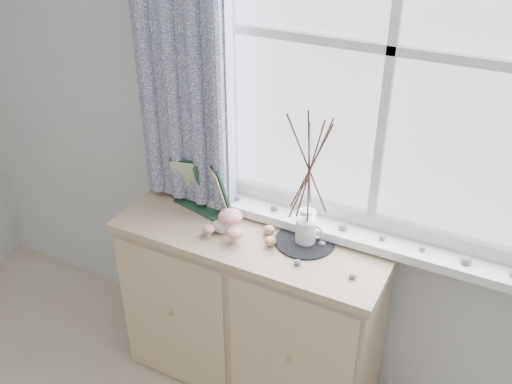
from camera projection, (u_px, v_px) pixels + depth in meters
sideboard at (251, 309)px, 2.64m from camera, size 1.20×0.45×0.85m
botanical_book at (199, 189)px, 2.51m from camera, size 0.37×0.20×0.24m
toadstool_cluster at (229, 222)px, 2.40m from camera, size 0.18×0.16×0.10m
wooden_eggs at (270, 235)px, 2.38m from camera, size 0.09×0.11×0.06m
songbird_figurine at (221, 226)px, 2.42m from camera, size 0.13×0.07×0.06m
crocheted_doily at (305, 241)px, 2.38m from camera, size 0.25×0.25×0.01m
twig_pitcher at (309, 164)px, 2.19m from camera, size 0.24×0.24×0.64m
sideboard_pebbles at (317, 253)px, 2.30m from camera, size 0.33×0.23×0.02m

